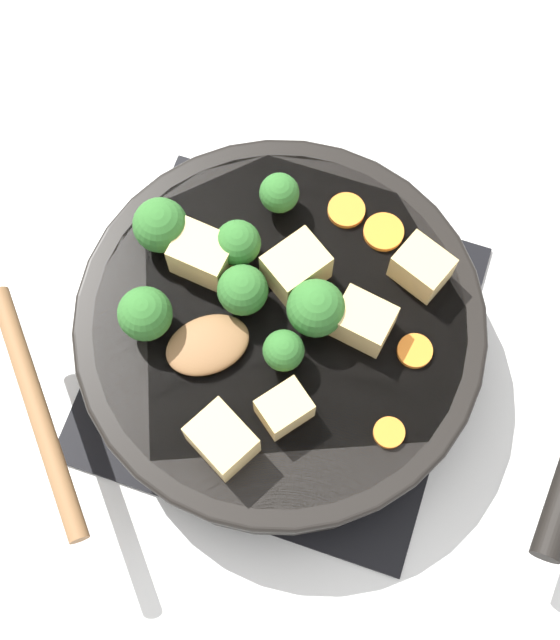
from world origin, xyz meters
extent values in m
plane|color=silver|center=(0.00, 0.00, 0.00)|extent=(2.40, 2.40, 0.00)
cube|color=black|center=(0.00, 0.00, 0.00)|extent=(0.31, 0.31, 0.01)
torus|color=black|center=(0.00, 0.00, 0.02)|extent=(0.24, 0.24, 0.01)
cube|color=black|center=(0.00, 0.00, 0.02)|extent=(0.01, 0.23, 0.01)
cube|color=black|center=(0.00, 0.00, 0.02)|extent=(0.23, 0.01, 0.01)
cylinder|color=black|center=(0.00, 0.00, 0.05)|extent=(0.33, 0.33, 0.06)
cylinder|color=brown|center=(0.00, 0.00, 0.06)|extent=(0.30, 0.30, 0.05)
torus|color=black|center=(0.00, 0.00, 0.08)|extent=(0.34, 0.34, 0.01)
ellipsoid|color=brown|center=(-0.05, -0.04, 0.09)|extent=(0.08, 0.08, 0.01)
cylinder|color=brown|center=(-0.15, -0.13, 0.09)|extent=(0.15, 0.17, 0.02)
cube|color=#DBB770|center=(0.06, 0.01, 0.10)|extent=(0.05, 0.04, 0.03)
cube|color=#DBB770|center=(-0.07, 0.03, 0.10)|extent=(0.05, 0.04, 0.04)
cube|color=#DBB770|center=(0.10, 0.07, 0.10)|extent=(0.05, 0.05, 0.03)
cube|color=#DBB770|center=(0.00, 0.04, 0.10)|extent=(0.06, 0.06, 0.04)
cube|color=#DBB770|center=(-0.01, -0.11, 0.10)|extent=(0.06, 0.05, 0.04)
cube|color=#DBB770|center=(0.03, -0.07, 0.10)|extent=(0.05, 0.05, 0.03)
cylinder|color=#709956|center=(-0.03, 0.10, 0.09)|extent=(0.01, 0.01, 0.01)
sphere|color=#2D6628|center=(-0.03, 0.10, 0.11)|extent=(0.03, 0.03, 0.03)
cylinder|color=#709956|center=(-0.11, 0.04, 0.09)|extent=(0.01, 0.01, 0.01)
sphere|color=#2D6628|center=(-0.11, 0.04, 0.11)|extent=(0.04, 0.04, 0.04)
cylinder|color=#709956|center=(-0.03, 0.01, 0.09)|extent=(0.01, 0.01, 0.01)
sphere|color=#2D6628|center=(-0.03, 0.01, 0.11)|extent=(0.04, 0.04, 0.04)
cylinder|color=#709956|center=(0.01, -0.03, 0.09)|extent=(0.01, 0.01, 0.01)
sphere|color=#2D6628|center=(0.01, -0.03, 0.11)|extent=(0.03, 0.03, 0.03)
cylinder|color=#709956|center=(-0.05, 0.04, 0.09)|extent=(0.01, 0.01, 0.01)
sphere|color=#2D6628|center=(-0.05, 0.04, 0.11)|extent=(0.04, 0.04, 0.04)
cylinder|color=#709956|center=(-0.10, -0.04, 0.09)|extent=(0.01, 0.01, 0.01)
sphere|color=#2D6628|center=(-0.10, -0.04, 0.11)|extent=(0.04, 0.04, 0.04)
cylinder|color=#709956|center=(0.03, 0.01, 0.09)|extent=(0.01, 0.01, 0.01)
sphere|color=#2D6628|center=(0.03, 0.01, 0.11)|extent=(0.05, 0.05, 0.05)
cylinder|color=orange|center=(0.11, 0.01, 0.09)|extent=(0.03, 0.03, 0.01)
cylinder|color=orange|center=(0.02, 0.11, 0.09)|extent=(0.03, 0.03, 0.01)
cylinder|color=orange|center=(0.11, -0.06, 0.09)|extent=(0.02, 0.02, 0.01)
cylinder|color=orange|center=(0.06, 0.10, 0.09)|extent=(0.03, 0.03, 0.01)
camera|label=1|loc=(0.08, -0.23, 0.76)|focal=50.00mm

